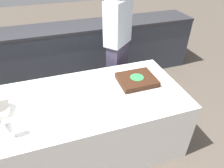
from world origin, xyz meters
TOP-DOWN VIEW (x-y plane):
  - ground_plane at (0.00, 0.00)m, footprint 14.00×14.00m
  - back_counter at (0.00, 1.56)m, footprint 4.40×0.58m
  - dining_table at (0.00, 0.00)m, footprint 2.05×0.97m
  - cake at (0.61, 0.08)m, footprint 0.43×0.38m
  - wine_glass at (-0.61, -0.30)m, footprint 0.07×0.07m
  - side_plate_near_cake at (0.71, 0.38)m, footprint 0.17×0.17m
  - utensil_pile at (-0.08, -0.38)m, footprint 0.12×0.09m
  - person_cutting_cake at (0.61, 0.70)m, footprint 0.41×0.39m

SIDE VIEW (x-z plane):
  - ground_plane at x=0.00m, z-range 0.00..0.00m
  - dining_table at x=0.00m, z-range 0.00..0.74m
  - back_counter at x=0.00m, z-range 0.00..0.92m
  - side_plate_near_cake at x=0.71m, z-range 0.74..0.74m
  - utensil_pile at x=-0.08m, z-range 0.74..0.76m
  - cake at x=0.61m, z-range 0.74..0.80m
  - person_cutting_cake at x=0.61m, z-range 0.03..1.68m
  - wine_glass at x=-0.61m, z-range 0.77..0.95m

